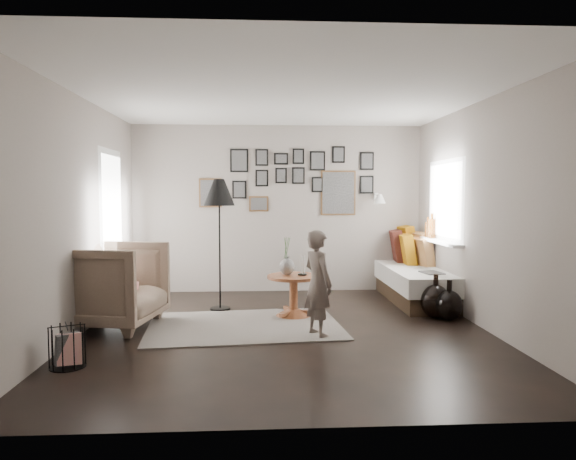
{
  "coord_description": "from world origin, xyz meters",
  "views": [
    {
      "loc": [
        -0.3,
        -5.64,
        1.53
      ],
      "look_at": [
        0.05,
        0.5,
        1.1
      ],
      "focal_mm": 32.0,
      "sensor_mm": 36.0,
      "label": 1
    }
  ],
  "objects": [
    {
      "name": "rug",
      "position": [
        -0.47,
        0.24,
        0.01
      ],
      "size": [
        2.33,
        1.73,
        0.01
      ],
      "primitive_type": "cube",
      "rotation": [
        0.0,
        0.0,
        0.09
      ],
      "color": "beige",
      "rests_on": "ground"
    },
    {
      "name": "door_left",
      "position": [
        -2.23,
        1.2,
        1.05
      ],
      "size": [
        0.0,
        2.14,
        2.14
      ],
      "color": "white",
      "rests_on": "wall_left"
    },
    {
      "name": "ground",
      "position": [
        0.0,
        0.0,
        0.0
      ],
      "size": [
        4.8,
        4.8,
        0.0
      ],
      "primitive_type": "plane",
      "color": "black",
      "rests_on": "ground"
    },
    {
      "name": "armchair_cushion",
      "position": [
        -2.0,
        0.34,
        0.48
      ],
      "size": [
        0.53,
        0.54,
        0.2
      ],
      "primitive_type": "cube",
      "rotation": [
        -0.21,
        0.0,
        -0.22
      ],
      "color": "white",
      "rests_on": "armchair"
    },
    {
      "name": "ceiling",
      "position": [
        0.0,
        0.0,
        2.6
      ],
      "size": [
        4.8,
        4.8,
        0.0
      ],
      "primitive_type": "plane",
      "rotation": [
        3.14,
        0.0,
        0.0
      ],
      "color": "white",
      "rests_on": "wall_back"
    },
    {
      "name": "armchair",
      "position": [
        -2.0,
        0.29,
        0.49
      ],
      "size": [
        1.26,
        1.23,
        0.98
      ],
      "primitive_type": "imported",
      "rotation": [
        0.0,
        0.0,
        1.39
      ],
      "color": "#725E4D",
      "rests_on": "ground"
    },
    {
      "name": "window_right",
      "position": [
        2.18,
        1.34,
        0.93
      ],
      "size": [
        0.15,
        1.32,
        1.3
      ],
      "color": "white",
      "rests_on": "wall_right"
    },
    {
      "name": "gallery_wall",
      "position": [
        0.29,
        2.38,
        1.74
      ],
      "size": [
        2.74,
        0.03,
        1.08
      ],
      "color": "brown",
      "rests_on": "wall_back"
    },
    {
      "name": "demijohn_small",
      "position": [
        2.0,
        0.37,
        0.19
      ],
      "size": [
        0.32,
        0.32,
        0.5
      ],
      "color": "black",
      "rests_on": "ground"
    },
    {
      "name": "candles",
      "position": [
        0.24,
        0.69,
        0.64
      ],
      "size": [
        0.11,
        0.11,
        0.25
      ],
      "color": "black",
      "rests_on": "pedestal_table"
    },
    {
      "name": "demijohn_large",
      "position": [
        1.87,
        0.49,
        0.21
      ],
      "size": [
        0.36,
        0.36,
        0.55
      ],
      "color": "black",
      "rests_on": "ground"
    },
    {
      "name": "wall_right",
      "position": [
        2.25,
        0.0,
        1.3
      ],
      "size": [
        0.0,
        4.8,
        4.8
      ],
      "primitive_type": "plane",
      "rotation": [
        1.57,
        0.0,
        -1.57
      ],
      "color": "gray",
      "rests_on": "ground"
    },
    {
      "name": "magazine_on_daybed",
      "position": [
        2.0,
        1.01,
        0.49
      ],
      "size": [
        0.29,
        0.35,
        0.02
      ],
      "primitive_type": "cube",
      "rotation": [
        0.0,
        0.0,
        0.17
      ],
      "color": "black",
      "rests_on": "daybed"
    },
    {
      "name": "child",
      "position": [
        0.33,
        -0.21,
        0.57
      ],
      "size": [
        0.44,
        0.5,
        1.15
      ],
      "primitive_type": "imported",
      "rotation": [
        0.0,
        0.0,
        2.05
      ],
      "color": "#655850",
      "rests_on": "ground"
    },
    {
      "name": "wall_front",
      "position": [
        0.0,
        -2.4,
        1.3
      ],
      "size": [
        4.5,
        0.0,
        4.5
      ],
      "primitive_type": "plane",
      "rotation": [
        -1.57,
        0.0,
        0.0
      ],
      "color": "gray",
      "rests_on": "ground"
    },
    {
      "name": "wall_left",
      "position": [
        -2.25,
        0.0,
        1.3
      ],
      "size": [
        0.0,
        4.8,
        4.8
      ],
      "primitive_type": "plane",
      "rotation": [
        1.57,
        0.0,
        1.57
      ],
      "color": "gray",
      "rests_on": "ground"
    },
    {
      "name": "pedestal_table",
      "position": [
        0.13,
        0.69,
        0.24
      ],
      "size": [
        0.66,
        0.66,
        0.52
      ],
      "rotation": [
        0.0,
        0.0,
        -0.43
      ],
      "color": "brown",
      "rests_on": "ground"
    },
    {
      "name": "magazine_basket",
      "position": [
        -2.0,
        -1.09,
        0.18
      ],
      "size": [
        0.39,
        0.39,
        0.37
      ],
      "rotation": [
        0.0,
        0.0,
        0.41
      ],
      "color": "black",
      "rests_on": "ground"
    },
    {
      "name": "floor_lamp",
      "position": [
        -0.82,
        1.1,
        1.49
      ],
      "size": [
        0.4,
        0.4,
        1.73
      ],
      "rotation": [
        0.0,
        0.0,
        0.36
      ],
      "color": "black",
      "rests_on": "ground"
    },
    {
      "name": "wall_back",
      "position": [
        0.0,
        2.4,
        1.3
      ],
      "size": [
        4.5,
        0.0,
        4.5
      ],
      "primitive_type": "plane",
      "rotation": [
        1.57,
        0.0,
        0.0
      ],
      "color": "gray",
      "rests_on": "ground"
    },
    {
      "name": "wall_sconce",
      "position": [
        1.55,
        2.13,
        1.46
      ],
      "size": [
        0.18,
        0.36,
        0.16
      ],
      "color": "white",
      "rests_on": "wall_back"
    },
    {
      "name": "daybed",
      "position": [
        2.0,
        1.66,
        0.33
      ],
      "size": [
        0.91,
        2.18,
        1.04
      ],
      "rotation": [
        0.0,
        0.0,
        -0.0
      ],
      "color": "black",
      "rests_on": "ground"
    },
    {
      "name": "vase",
      "position": [
        0.05,
        0.71,
        0.66
      ],
      "size": [
        0.19,
        0.19,
        0.47
      ],
      "color": "black",
      "rests_on": "pedestal_table"
    }
  ]
}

